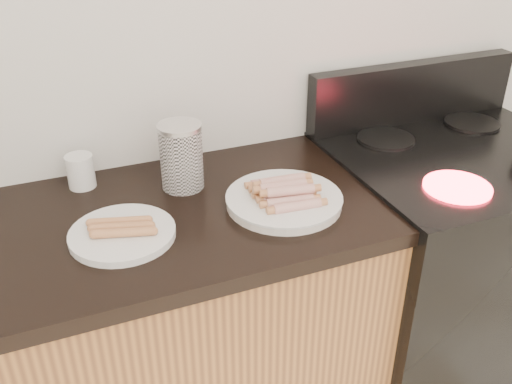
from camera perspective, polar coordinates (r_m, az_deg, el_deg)
name	(u,v)px	position (r m, az deg, el deg)	size (l,w,h in m)	color
wall_back	(177,22)	(1.62, -7.89, 16.53)	(4.00, 0.04, 2.60)	silver
stove	(441,273)	(2.06, 18.02, -7.75)	(0.76, 0.65, 0.91)	black
stove_panel	(413,92)	(2.00, 15.42, 9.61)	(0.76, 0.06, 0.20)	black
burner_near_left	(457,187)	(1.62, 19.48, 0.48)	(0.18, 0.18, 0.01)	#FF1E2D
burner_far_left	(386,139)	(1.85, 12.86, 5.21)	(0.18, 0.18, 0.01)	black
burner_far_right	(472,123)	(2.06, 20.79, 6.46)	(0.18, 0.18, 0.01)	black
main_plate	(284,201)	(1.47, 2.81, -0.93)	(0.30, 0.30, 0.02)	silver
side_plate	(122,234)	(1.38, -13.21, -4.09)	(0.25, 0.25, 0.02)	silver
hotdog_pile	(284,191)	(1.46, 2.84, 0.10)	(0.12, 0.18, 0.05)	maroon
plain_sausages	(121,227)	(1.37, -13.31, -3.41)	(0.14, 0.11, 0.02)	#B87445
canister	(181,156)	(1.53, -7.47, 3.57)	(0.12, 0.12, 0.18)	white
mug	(81,171)	(1.61, -17.14, 2.00)	(0.07, 0.07, 0.09)	white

